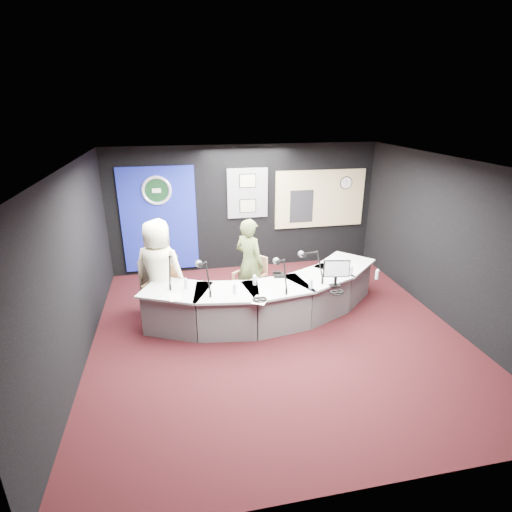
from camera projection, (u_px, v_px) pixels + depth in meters
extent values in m
plane|color=black|center=(277.00, 333.00, 6.72)|extent=(6.00, 6.00, 0.00)
cube|color=silver|center=(281.00, 164.00, 5.72)|extent=(6.00, 6.00, 0.02)
cube|color=black|center=(245.00, 208.00, 8.96)|extent=(6.00, 0.02, 2.80)
cube|color=black|center=(365.00, 376.00, 3.48)|extent=(6.00, 0.02, 2.80)
cube|color=black|center=(74.00, 270.00, 5.66)|extent=(0.02, 6.00, 2.80)
cube|color=black|center=(450.00, 243.00, 6.78)|extent=(0.02, 6.00, 2.80)
cube|color=navy|center=(159.00, 220.00, 8.64)|extent=(1.60, 0.05, 2.30)
torus|color=silver|center=(157.00, 191.00, 8.37)|extent=(0.63, 0.07, 0.63)
cylinder|color=black|center=(157.00, 190.00, 8.37)|extent=(0.48, 0.01, 0.48)
cube|color=slate|center=(248.00, 193.00, 8.82)|extent=(0.90, 0.04, 1.10)
cube|color=gray|center=(248.00, 181.00, 8.69)|extent=(0.34, 0.02, 0.27)
cube|color=gray|center=(248.00, 206.00, 8.89)|extent=(0.34, 0.02, 0.27)
cube|color=tan|center=(320.00, 199.00, 9.21)|extent=(2.12, 0.06, 1.32)
cube|color=#FDD1A0|center=(320.00, 199.00, 9.20)|extent=(2.00, 0.02, 1.20)
cube|color=black|center=(301.00, 206.00, 9.15)|extent=(0.55, 0.02, 0.75)
cylinder|color=white|center=(346.00, 183.00, 9.16)|extent=(0.28, 0.01, 0.28)
cube|color=#676357|center=(152.00, 281.00, 7.20)|extent=(0.48, 0.34, 0.70)
imported|color=#FDF9CB|center=(159.00, 270.00, 6.93)|extent=(1.03, 0.85, 1.82)
imported|color=#526132|center=(250.00, 263.00, 7.38)|extent=(0.71, 0.74, 1.70)
cube|color=black|center=(336.00, 268.00, 6.57)|extent=(0.41, 0.11, 0.28)
cube|color=black|center=(279.00, 275.00, 7.05)|extent=(0.22, 0.19, 0.05)
torus|color=black|center=(337.00, 292.00, 6.44)|extent=(0.22, 0.22, 0.04)
torus|color=black|center=(260.00, 299.00, 6.20)|extent=(0.23, 0.23, 0.04)
cube|color=white|center=(175.00, 297.00, 6.30)|extent=(0.24, 0.31, 0.00)
cube|color=white|center=(260.00, 300.00, 6.21)|extent=(0.33, 0.37, 0.00)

